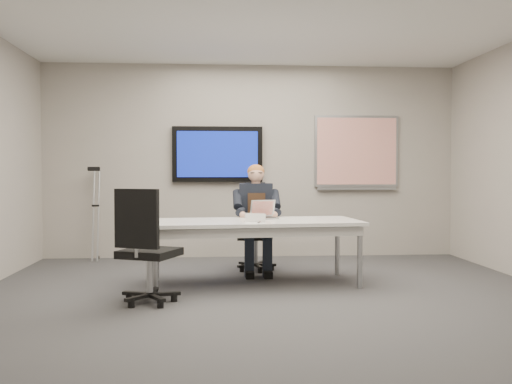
{
  "coord_description": "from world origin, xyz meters",
  "views": [
    {
      "loc": [
        -0.55,
        -5.32,
        1.24
      ],
      "look_at": [
        -0.07,
        1.13,
        1.02
      ],
      "focal_mm": 40.0,
      "sensor_mm": 36.0,
      "label": 1
    }
  ],
  "objects": [
    {
      "name": "name_tent",
      "position": [
        -0.11,
        0.76,
        0.75
      ],
      "size": [
        0.23,
        0.15,
        0.09
      ],
      "primitive_type": null,
      "rotation": [
        0.0,
        0.0,
        -0.4
      ],
      "color": "silver",
      "rests_on": "conference_table"
    },
    {
      "name": "conference_table",
      "position": [
        -0.11,
        0.93,
        0.63
      ],
      "size": [
        2.37,
        1.15,
        0.71
      ],
      "rotation": [
        0.0,
        0.0,
        0.09
      ],
      "color": "white",
      "rests_on": "ground"
    },
    {
      "name": "pen",
      "position": [
        -0.08,
        0.64,
        0.71
      ],
      "size": [
        0.04,
        0.13,
        0.01
      ],
      "primitive_type": "cylinder",
      "rotation": [
        0.0,
        1.57,
        1.3
      ],
      "color": "black",
      "rests_on": "conference_table"
    },
    {
      "name": "wall_front",
      "position": [
        0.0,
        -3.0,
        1.4
      ],
      "size": [
        6.0,
        0.02,
        2.8
      ],
      "primitive_type": "cube",
      "color": "#ACA59B",
      "rests_on": "ground"
    },
    {
      "name": "crutch",
      "position": [
        -2.21,
        2.81,
        0.67
      ],
      "size": [
        0.27,
        0.55,
        1.38
      ],
      "primitive_type": null,
      "rotation": [
        -0.17,
        0.0,
        -0.19
      ],
      "color": "#B2B5BA",
      "rests_on": "ground"
    },
    {
      "name": "ceiling",
      "position": [
        0.0,
        0.0,
        2.8
      ],
      "size": [
        6.0,
        6.0,
        0.02
      ],
      "primitive_type": "cube",
      "color": "white",
      "rests_on": "wall_back"
    },
    {
      "name": "whiteboard",
      "position": [
        1.55,
        2.97,
        1.53
      ],
      "size": [
        1.25,
        0.08,
        1.1
      ],
      "color": "#999CA1",
      "rests_on": "wall_back"
    },
    {
      "name": "seated_person",
      "position": [
        -0.03,
        1.62,
        0.54
      ],
      "size": [
        0.42,
        0.72,
        1.34
      ],
      "rotation": [
        0.0,
        0.0,
        -0.04
      ],
      "color": "#1B222E",
      "rests_on": "office_chair_far"
    },
    {
      "name": "floor",
      "position": [
        0.0,
        0.0,
        0.0
      ],
      "size": [
        6.0,
        6.0,
        0.02
      ],
      "primitive_type": "cube",
      "color": "#363739",
      "rests_on": "ground"
    },
    {
      "name": "office_chair_far",
      "position": [
        -0.02,
        1.86,
        0.31
      ],
      "size": [
        0.52,
        0.52,
        0.99
      ],
      "rotation": [
        0.0,
        0.0,
        -0.12
      ],
      "color": "black",
      "rests_on": "ground"
    },
    {
      "name": "laptop",
      "position": [
        0.01,
        1.17,
        0.76
      ],
      "size": [
        0.34,
        0.36,
        0.21
      ],
      "rotation": [
        0.0,
        0.0,
        0.3
      ],
      "color": "#B2B2B4",
      "rests_on": "conference_table"
    },
    {
      "name": "office_chair_near",
      "position": [
        -1.18,
        0.05,
        0.34
      ],
      "size": [
        0.68,
        0.68,
        1.09
      ],
      "rotation": [
        0.0,
        0.0,
        2.73
      ],
      "color": "black",
      "rests_on": "ground"
    },
    {
      "name": "wall_back",
      "position": [
        0.0,
        3.0,
        1.4
      ],
      "size": [
        6.0,
        0.02,
        2.8
      ],
      "primitive_type": "cube",
      "color": "#ACA59B",
      "rests_on": "ground"
    },
    {
      "name": "tv_display",
      "position": [
        -0.5,
        2.95,
        1.5
      ],
      "size": [
        1.3,
        0.09,
        0.8
      ],
      "color": "black",
      "rests_on": "wall_back"
    }
  ]
}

